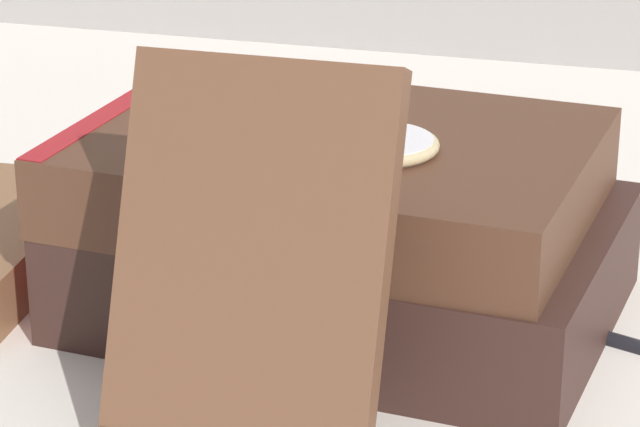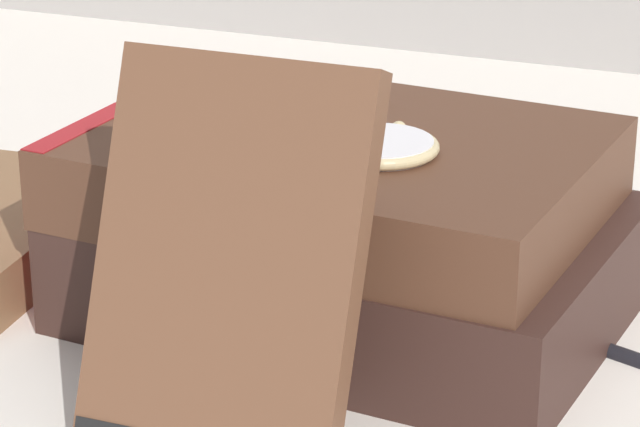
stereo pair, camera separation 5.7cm
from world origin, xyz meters
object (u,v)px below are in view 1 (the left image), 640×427
(book_leaning_front, at_px, (250,281))
(reading_glasses, at_px, (286,168))
(book_flat_bottom, at_px, (338,260))
(book_flat_top, at_px, (322,170))
(pocket_watch, at_px, (380,144))

(book_leaning_front, height_order, reading_glasses, book_leaning_front)
(book_leaning_front, bearing_deg, book_flat_bottom, 90.36)
(book_flat_top, relative_size, book_leaning_front, 1.59)
(book_flat_bottom, relative_size, reading_glasses, 2.40)
(book_leaning_front, bearing_deg, book_flat_top, 93.74)
(pocket_watch, relative_size, reading_glasses, 0.52)
(pocket_watch, bearing_deg, reading_glasses, 118.07)
(book_leaning_front, distance_m, pocket_watch, 0.11)
(book_flat_top, distance_m, pocket_watch, 0.04)
(book_leaning_front, xyz_separation_m, pocket_watch, (0.02, 0.11, 0.02))
(book_flat_bottom, xyz_separation_m, reading_glasses, (-0.08, 0.17, -0.02))
(book_flat_bottom, height_order, book_leaning_front, book_leaning_front)
(book_flat_top, height_order, pocket_watch, pocket_watch)
(book_flat_top, height_order, book_leaning_front, book_leaning_front)
(pocket_watch, distance_m, reading_glasses, 0.23)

